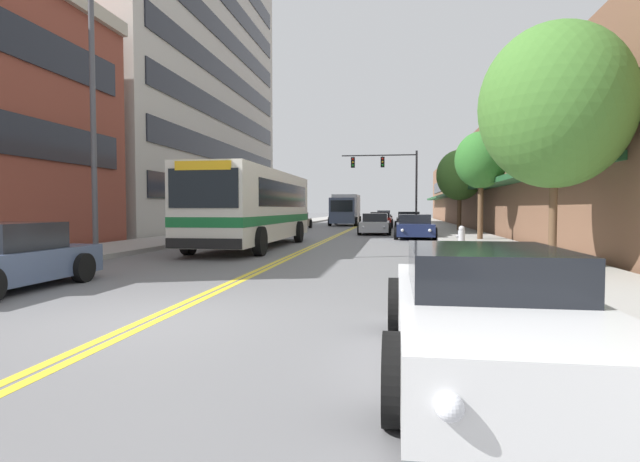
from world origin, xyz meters
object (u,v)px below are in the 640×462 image
object	(u,v)px
car_black_moving_lead	(384,216)
street_lamp_left_near	(103,72)
car_champagne_parked_left_mid	(297,221)
car_white_parked_right_foreground	(487,311)
car_silver_moving_second	(375,224)
box_truck	(345,209)
car_navy_parked_right_mid	(414,227)
street_tree_right_near	(555,106)
traffic_signal_mast	(391,173)
street_tree_right_mid	(481,160)
street_tree_right_far	(460,175)
city_bus	(255,205)
fire_hydrant	(461,236)
car_beige_parked_left_near	(280,223)
car_dark_grey_parked_right_far	(409,221)
car_red_moving_third	(380,220)

from	to	relation	value
car_black_moving_lead	street_lamp_left_near	world-z (taller)	street_lamp_left_near
car_champagne_parked_left_mid	car_white_parked_right_foreground	world-z (taller)	car_champagne_parked_left_mid
car_silver_moving_second	box_truck	bearing A→B (deg)	102.37
car_navy_parked_right_mid	street_tree_right_near	xyz separation A→B (m)	(2.75, -14.53, 3.43)
car_black_moving_lead	street_tree_right_near	xyz separation A→B (m)	(5.28, -51.19, 3.41)
car_navy_parked_right_mid	traffic_signal_mast	size ratio (longest dim) A/B	0.66
car_white_parked_right_foreground	street_tree_right_mid	size ratio (longest dim) A/B	0.95
box_truck	street_tree_right_far	xyz separation A→B (m)	(8.85, -13.92, 2.24)
street_tree_right_near	car_white_parked_right_foreground	bearing A→B (deg)	-110.49
city_bus	fire_hydrant	bearing A→B (deg)	-3.42
car_beige_parked_left_near	car_dark_grey_parked_right_far	size ratio (longest dim) A/B	0.89
car_dark_grey_parked_right_far	street_tree_right_far	world-z (taller)	street_tree_right_far
city_bus	street_tree_right_near	distance (m)	12.32
street_lamp_left_near	street_tree_right_far	distance (m)	23.61
city_bus	street_tree_right_far	distance (m)	16.72
traffic_signal_mast	street_tree_right_far	distance (m)	11.86
city_bus	car_white_parked_right_foreground	size ratio (longest dim) A/B	2.32
traffic_signal_mast	car_silver_moving_second	bearing A→B (deg)	-93.50
car_navy_parked_right_mid	fire_hydrant	distance (m)	7.72
box_truck	street_tree_right_mid	distance (m)	24.75
car_champagne_parked_left_mid	car_navy_parked_right_mid	bearing A→B (deg)	-52.99
car_white_parked_right_foreground	traffic_signal_mast	size ratio (longest dim) A/B	0.73
city_bus	car_navy_parked_right_mid	distance (m)	9.88
car_navy_parked_right_mid	car_black_moving_lead	xyz separation A→B (m)	(-2.53, 36.67, 0.02)
car_beige_parked_left_near	car_red_moving_third	world-z (taller)	car_red_moving_third
car_dark_grey_parked_right_far	fire_hydrant	size ratio (longest dim) A/B	6.30
street_tree_right_mid	car_dark_grey_parked_right_far	bearing A→B (deg)	102.34
car_red_moving_third	street_tree_right_far	xyz separation A→B (m)	(5.36, -8.44, 3.13)
car_dark_grey_parked_right_far	car_silver_moving_second	xyz separation A→B (m)	(-2.22, -6.56, -0.03)
car_black_moving_lead	traffic_signal_mast	distance (m)	19.97
street_lamp_left_near	traffic_signal_mast	bearing A→B (deg)	75.62
car_black_moving_lead	street_tree_right_near	bearing A→B (deg)	-84.11
traffic_signal_mast	car_beige_parked_left_near	bearing A→B (deg)	-121.89
car_white_parked_right_foreground	car_silver_moving_second	distance (m)	26.42
car_dark_grey_parked_right_far	street_tree_right_mid	bearing A→B (deg)	-77.66
car_champagne_parked_left_mid	car_black_moving_lead	world-z (taller)	car_black_moving_lead
city_bus	street_tree_right_far	size ratio (longest dim) A/B	2.13
car_beige_parked_left_near	car_white_parked_right_foreground	xyz separation A→B (m)	(8.63, -27.63, -0.02)
street_tree_right_near	street_tree_right_far	xyz separation A→B (m)	(0.33, 20.78, -0.28)
car_champagne_parked_left_mid	car_silver_moving_second	bearing A→B (deg)	-48.66
car_dark_grey_parked_right_far	fire_hydrant	world-z (taller)	car_dark_grey_parked_right_far
car_silver_moving_second	street_tree_right_near	distance (m)	19.75
city_bus	car_red_moving_third	world-z (taller)	city_bus
traffic_signal_mast	street_lamp_left_near	world-z (taller)	street_lamp_left_near
fire_hydrant	car_beige_parked_left_near	bearing A→B (deg)	127.81
city_bus	car_red_moving_third	distance (m)	22.27
car_dark_grey_parked_right_far	car_red_moving_third	world-z (taller)	car_dark_grey_parked_right_far
box_truck	traffic_signal_mast	world-z (taller)	traffic_signal_mast
city_bus	car_navy_parked_right_mid	size ratio (longest dim) A/B	2.54
street_lamp_left_near	car_red_moving_third	bearing A→B (deg)	75.93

